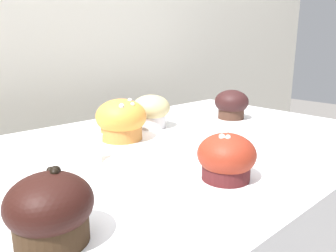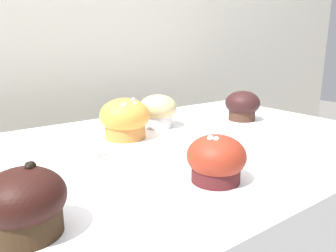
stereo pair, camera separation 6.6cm
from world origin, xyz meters
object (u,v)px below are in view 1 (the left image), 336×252
(muffin_back_left, at_px, (50,210))
(muffin_back_right, at_px, (226,158))
(muffin_front_left, at_px, (151,111))
(muffin_front_right, at_px, (121,120))
(muffin_front_center, at_px, (231,104))

(muffin_back_left, bearing_deg, muffin_back_right, -4.47)
(muffin_back_left, distance_m, muffin_front_left, 0.50)
(muffin_front_right, bearing_deg, muffin_back_left, -135.64)
(muffin_front_center, distance_m, muffin_back_right, 0.44)
(muffin_back_right, relative_size, muffin_front_left, 0.96)
(muffin_front_center, height_order, muffin_front_left, muffin_front_left)
(muffin_back_left, bearing_deg, muffin_front_left, 38.15)
(muffin_front_center, bearing_deg, muffin_front_right, 173.92)
(muffin_back_left, relative_size, muffin_front_left, 0.97)
(muffin_front_left, xyz_separation_m, muffin_front_right, (-0.12, -0.04, 0.00))
(muffin_front_left, bearing_deg, muffin_front_center, -18.10)
(muffin_back_left, bearing_deg, muffin_front_center, 20.55)
(muffin_back_left, height_order, muffin_back_right, muffin_back_left)
(muffin_front_center, height_order, muffin_back_left, same)
(muffin_back_left, xyz_separation_m, muffin_front_right, (0.28, 0.27, 0.01))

